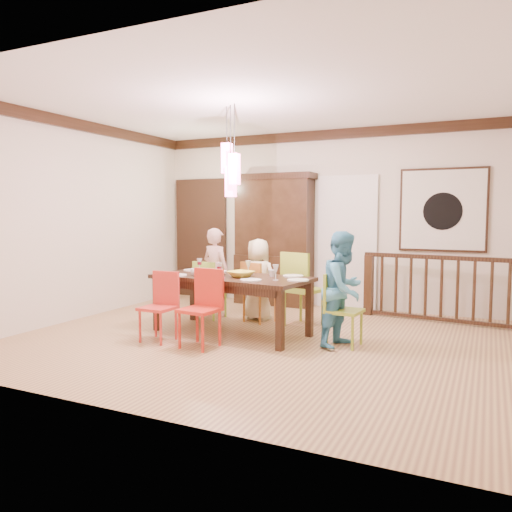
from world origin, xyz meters
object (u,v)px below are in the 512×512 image
at_px(person_end_right, 344,289).
at_px(person_far_mid, 258,279).
at_px(balustrade, 441,288).
at_px(person_far_left, 216,272).
at_px(chair_end_right, 344,305).
at_px(china_hutch, 274,239).
at_px(dining_table, 231,283).
at_px(chair_far_left, 211,285).

bearing_deg(person_end_right, person_far_mid, 75.27).
height_order(balustrade, person_far_left, person_far_left).
distance_m(balustrade, person_end_right, 2.03).
relative_size(chair_end_right, china_hutch, 0.39).
relative_size(person_far_left, person_end_right, 0.99).
bearing_deg(chair_end_right, balustrade, -22.04).
distance_m(dining_table, china_hutch, 2.24).
bearing_deg(person_far_mid, china_hutch, -72.22).
bearing_deg(person_end_right, china_hutch, 55.56).
height_order(china_hutch, balustrade, china_hutch).
height_order(dining_table, chair_far_left, chair_far_left).
height_order(person_far_left, person_end_right, person_end_right).
xyz_separation_m(dining_table, person_far_mid, (-0.03, 0.90, -0.07)).
relative_size(dining_table, person_far_mid, 1.79).
height_order(chair_far_left, person_end_right, person_end_right).
height_order(china_hutch, person_far_left, china_hutch).
distance_m(chair_end_right, china_hutch, 2.87).
xyz_separation_m(chair_end_right, china_hutch, (-1.81, 2.14, 0.62)).
distance_m(china_hutch, balustrade, 2.81).
bearing_deg(chair_end_right, china_hutch, 45.21).
height_order(chair_far_left, person_far_mid, person_far_mid).
distance_m(dining_table, person_end_right, 1.47).
relative_size(chair_far_left, chair_end_right, 1.00).
bearing_deg(person_far_mid, person_end_right, 154.42).
xyz_separation_m(chair_far_left, chair_end_right, (2.21, -0.69, 0.00)).
xyz_separation_m(chair_far_left, china_hutch, (0.40, 1.45, 0.62)).
distance_m(chair_end_right, person_far_left, 2.38).
height_order(chair_end_right, balustrade, balustrade).
relative_size(balustrade, person_far_mid, 1.90).
distance_m(chair_far_left, china_hutch, 1.63).
bearing_deg(chair_end_right, person_end_right, 146.25).
bearing_deg(chair_end_right, chair_far_left, 77.65).
bearing_deg(balustrade, dining_table, -136.25).
distance_m(balustrade, person_far_left, 3.27).
xyz_separation_m(chair_end_right, balustrade, (0.91, 1.79, 0.01)).
bearing_deg(china_hutch, person_far_mid, -76.95).
bearing_deg(person_far_left, person_far_mid, -163.70).
distance_m(china_hutch, person_end_right, 2.84).
distance_m(dining_table, person_far_mid, 0.90).
bearing_deg(person_end_right, chair_far_left, 87.96).
bearing_deg(balustrade, person_far_left, -156.72).
relative_size(balustrade, person_end_right, 1.67).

